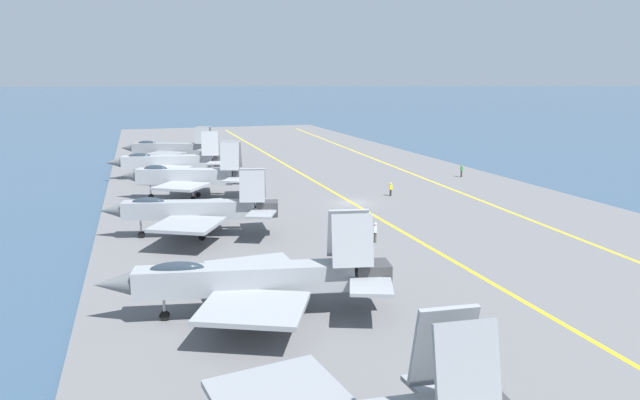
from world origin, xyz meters
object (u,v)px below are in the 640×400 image
at_px(parked_jet_third, 194,210).
at_px(parked_jet_sixth, 171,148).
at_px(parked_jet_fifth, 171,161).
at_px(crew_green_vest, 462,170).
at_px(crew_yellow_vest, 391,189).
at_px(parked_jet_fourth, 188,176).
at_px(crew_white_vest, 375,232).
at_px(parked_jet_second, 253,278).

distance_m(parked_jet_third, parked_jet_sixth, 49.68).
height_order(parked_jet_fifth, crew_green_vest, parked_jet_fifth).
xyz_separation_m(parked_jet_fifth, crew_yellow_vest, (-20.97, -24.76, -1.53)).
xyz_separation_m(parked_jet_fourth, crew_yellow_vest, (-5.61, -23.61, -1.85)).
bearing_deg(crew_green_vest, parked_jet_third, 117.32).
bearing_deg(parked_jet_fifth, parked_jet_fourth, -175.74).
distance_m(crew_yellow_vest, crew_white_vest, 20.43).
bearing_deg(parked_jet_fourth, parked_jet_sixth, 0.08).
bearing_deg(parked_jet_sixth, parked_jet_fourth, -179.92).
bearing_deg(crew_yellow_vest, parked_jet_third, 114.97).
distance_m(parked_jet_third, crew_white_vest, 16.29).
relative_size(parked_jet_third, parked_jet_fourth, 1.03).
relative_size(crew_yellow_vest, crew_white_vest, 0.93).
relative_size(parked_jet_second, parked_jet_fourth, 1.13).
bearing_deg(parked_jet_fourth, crew_white_vest, -149.49).
distance_m(parked_jet_sixth, crew_white_vest, 57.94).
bearing_deg(parked_jet_fifth, parked_jet_second, -177.93).
height_order(parked_jet_sixth, crew_white_vest, parked_jet_sixth).
bearing_deg(parked_jet_third, parked_jet_fourth, -3.14).
relative_size(parked_jet_third, crew_yellow_vest, 9.57).
bearing_deg(parked_jet_fifth, parked_jet_sixth, -3.63).
bearing_deg(crew_yellow_vest, parked_jet_sixth, 31.74).
height_order(parked_jet_sixth, crew_green_vest, parked_jet_sixth).
relative_size(parked_jet_fifth, crew_yellow_vest, 10.25).
bearing_deg(crew_green_vest, parked_jet_fourth, 95.31).
xyz_separation_m(parked_jet_third, parked_jet_fifth, (32.40, 0.21, -0.11)).
bearing_deg(parked_jet_third, parked_jet_second, -175.04).
bearing_deg(parked_jet_fourth, crew_green_vest, -84.69).
distance_m(crew_green_vest, crew_white_vest, 37.08).
height_order(parked_jet_sixth, crew_yellow_vest, parked_jet_sixth).
height_order(parked_jet_third, crew_yellow_vest, parked_jet_third).
xyz_separation_m(parked_jet_fourth, parked_jet_sixth, (32.63, 0.05, -0.46)).
xyz_separation_m(parked_jet_fourth, crew_green_vest, (3.63, -39.08, -1.76)).
height_order(parked_jet_second, crew_white_vest, parked_jet_second).
bearing_deg(crew_white_vest, parked_jet_fifth, 21.12).
bearing_deg(crew_white_vest, parked_jet_second, 133.15).
relative_size(parked_jet_second, parked_jet_third, 1.10).
bearing_deg(parked_jet_third, parked_jet_fifth, 0.37).
bearing_deg(parked_jet_sixth, crew_white_vest, -166.07).
distance_m(parked_jet_second, crew_white_vest, 18.14).
bearing_deg(parked_jet_fourth, parked_jet_third, 176.86).
bearing_deg(crew_white_vest, crew_yellow_vest, -28.39).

